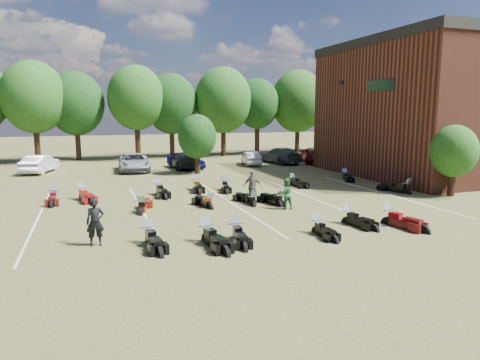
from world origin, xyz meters
name	(u,v)px	position (x,y,z in m)	size (l,w,h in m)	color
ground	(307,212)	(0.00, 0.00, 0.00)	(160.00, 160.00, 0.00)	brown
car_1	(40,164)	(-14.49, 20.39, 0.77)	(1.63, 4.67, 1.54)	#B6B6BB
car_2	(134,162)	(-6.84, 18.92, 0.77)	(2.55, 5.54, 1.54)	gray
car_3	(184,161)	(-2.42, 19.08, 0.73)	(2.04, 5.03, 1.46)	black
car_4	(186,160)	(-2.19, 19.18, 0.77)	(1.81, 4.50, 1.53)	#0C0D56
car_5	(251,158)	(4.31, 19.46, 0.66)	(1.39, 3.99, 1.32)	#A7A7A2
car_6	(316,155)	(11.22, 19.11, 0.75)	(2.50, 5.42, 1.51)	#5A0507
car_7	(280,155)	(7.62, 20.00, 0.79)	(2.22, 5.45, 1.58)	#3B3A40
person_black	(95,222)	(-10.39, -2.25, 0.93)	(0.68, 0.44, 1.86)	black
person_green	(286,194)	(-0.74, 1.06, 0.82)	(0.80, 0.62, 1.65)	#225D2D
person_grey	(253,187)	(-1.78, 3.26, 0.91)	(1.07, 0.44, 1.82)	#636055
motorcycle_0	(149,243)	(-8.43, -2.64, 0.00)	(0.75, 2.35, 1.31)	black
motorcycle_1	(236,238)	(-4.98, -3.14, 0.00)	(0.71, 2.24, 1.25)	black
motorcycle_2	(206,242)	(-6.26, -3.25, 0.00)	(0.79, 2.47, 1.38)	black
motorcycle_3	(316,233)	(-1.49, -3.56, 0.00)	(0.64, 2.01, 1.12)	black
motorcycle_4	(347,223)	(0.67, -2.62, 0.00)	(0.69, 2.17, 1.21)	black
motorcycle_6	(388,224)	(2.34, -3.40, 0.00)	(0.78, 2.45, 1.36)	#4B0A0C
motorcycle_7	(142,214)	(-8.14, 2.39, 0.00)	(0.78, 2.46, 1.37)	maroon
motorcycle_8	(210,209)	(-4.55, 2.40, 0.00)	(0.72, 2.26, 1.26)	black
motorcycle_9	(253,206)	(-2.12, 2.22, 0.00)	(0.64, 2.00, 1.12)	black
motorcycle_10	(279,206)	(-0.82, 1.74, 0.00)	(0.71, 2.24, 1.25)	black
motorcycle_11	(253,204)	(-1.97, 2.75, 0.00)	(0.67, 2.11, 1.18)	black
motorcycle_12	(282,206)	(-0.66, 1.70, 0.00)	(0.75, 2.36, 1.32)	black
motorcycle_13	(406,194)	(8.31, 2.40, 0.00)	(0.80, 2.51, 1.40)	black
motorcycle_14	(54,201)	(-12.54, 7.31, 0.00)	(0.74, 2.33, 1.30)	#460A0A
motorcycle_15	(82,199)	(-11.04, 7.42, 0.00)	(0.78, 2.45, 1.37)	maroon
motorcycle_16	(158,194)	(-6.50, 7.47, 0.00)	(0.78, 2.45, 1.37)	black
motorcycle_17	(196,189)	(-3.87, 8.42, 0.00)	(0.78, 2.45, 1.37)	black
motorcycle_18	(224,189)	(-2.09, 7.72, 0.00)	(0.72, 2.26, 1.26)	black
motorcycle_19	(293,185)	(2.93, 7.60, 0.00)	(0.67, 2.11, 1.18)	black
motorcycle_20	(345,179)	(7.86, 8.65, 0.00)	(0.67, 2.09, 1.17)	black
tree_line	(177,101)	(-1.00, 29.00, 6.31)	(56.00, 6.00, 9.79)	black
young_tree_near_building	(454,151)	(10.50, 1.00, 2.75)	(2.80, 2.80, 4.16)	black
young_tree_midfield	(197,137)	(-2.00, 15.50, 3.09)	(3.20, 3.20, 4.70)	black
parking_lines	(234,204)	(-3.00, 3.00, 0.01)	(20.10, 14.00, 0.01)	silver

